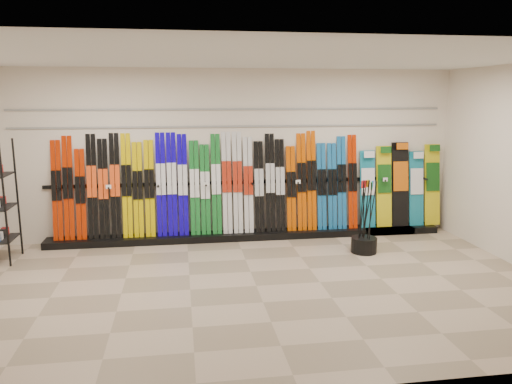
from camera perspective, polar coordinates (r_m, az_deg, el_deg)
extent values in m
plane|color=gray|center=(6.87, 0.04, -10.68)|extent=(8.00, 8.00, 0.00)
plane|color=beige|center=(8.92, -2.41, 4.31)|extent=(8.00, 0.00, 8.00)
plane|color=silver|center=(6.40, 0.04, 15.15)|extent=(8.00, 8.00, 0.00)
cube|color=black|center=(9.02, -0.76, -4.95)|extent=(8.00, 0.40, 0.12)
cube|color=#B12301|center=(9.05, -21.82, 0.16)|extent=(0.17, 0.28, 1.68)
cube|color=#B12301|center=(9.01, -20.67, 0.42)|extent=(0.17, 0.29, 1.75)
cube|color=#B12301|center=(8.97, -19.42, -0.26)|extent=(0.17, 0.25, 1.53)
cube|color=black|center=(8.94, -18.23, 0.58)|extent=(0.17, 0.29, 1.78)
cube|color=black|center=(8.91, -17.03, 0.35)|extent=(0.17, 0.28, 1.69)
cube|color=black|center=(8.88, -15.79, 0.69)|extent=(0.17, 0.29, 1.79)
cube|color=#D2B500|center=(8.86, -14.56, 0.71)|extent=(0.17, 0.29, 1.78)
cube|color=#D2B500|center=(8.84, -13.35, 0.25)|extent=(0.17, 0.27, 1.63)
cube|color=#D2B500|center=(8.83, -12.08, 0.39)|extent=(0.17, 0.27, 1.66)
cube|color=#1000B8|center=(8.82, -10.80, 0.87)|extent=(0.17, 0.30, 1.80)
cube|color=#1000B8|center=(8.81, -9.59, 0.95)|extent=(0.17, 0.30, 1.81)
cube|color=#1000B8|center=(8.81, -8.36, 0.81)|extent=(0.17, 0.29, 1.76)
cube|color=#166E27|center=(8.82, -7.02, 0.48)|extent=(0.17, 0.27, 1.64)
cube|color=#166E27|center=(8.82, -5.82, 0.28)|extent=(0.17, 0.26, 1.57)
cube|color=#166E27|center=(8.83, -4.58, 0.90)|extent=(0.17, 0.29, 1.75)
cube|color=silver|center=(8.85, -3.36, 1.17)|extent=(0.17, 0.30, 1.82)
cube|color=silver|center=(8.87, -2.13, 1.18)|extent=(0.17, 0.30, 1.82)
cube|color=silver|center=(8.89, -0.89, 0.80)|extent=(0.17, 0.28, 1.69)
cube|color=black|center=(8.92, 0.35, 0.59)|extent=(0.17, 0.27, 1.62)
cube|color=black|center=(8.95, 1.63, 1.05)|extent=(0.17, 0.29, 1.75)
cube|color=black|center=(8.99, 2.77, 0.76)|extent=(0.17, 0.27, 1.65)
cube|color=#C74A00|center=(9.03, 4.04, 0.39)|extent=(0.17, 0.25, 1.52)
cube|color=#C74A00|center=(9.07, 5.23, 1.14)|extent=(0.17, 0.29, 1.74)
cube|color=#C74A00|center=(9.12, 6.36, 1.33)|extent=(0.17, 0.30, 1.80)
cube|color=#165C9A|center=(9.17, 7.51, 0.63)|extent=(0.17, 0.26, 1.57)
cube|color=#165C9A|center=(9.23, 8.70, 0.65)|extent=(0.17, 0.26, 1.56)
cube|color=#165C9A|center=(9.28, 9.77, 1.05)|extent=(0.17, 0.28, 1.68)
cube|color=#B12301|center=(9.35, 10.97, 1.16)|extent=(0.17, 0.28, 1.71)
cube|color=#14728C|center=(9.47, 12.63, 0.32)|extent=(0.28, 0.22, 1.42)
cube|color=gold|center=(9.58, 14.41, 0.61)|extent=(0.29, 0.23, 1.50)
cube|color=black|center=(9.71, 16.15, 0.84)|extent=(0.32, 0.24, 1.56)
cube|color=#14728C|center=(9.85, 17.84, 0.38)|extent=(0.28, 0.22, 1.39)
cube|color=gold|center=(10.00, 19.48, 0.79)|extent=(0.30, 0.23, 1.52)
cylinder|color=black|center=(8.41, 12.23, -5.94)|extent=(0.42, 0.42, 0.25)
cylinder|color=black|center=(8.28, 12.21, -2.72)|extent=(0.04, 0.10, 1.18)
cylinder|color=black|center=(8.32, 12.45, -2.66)|extent=(0.03, 0.13, 1.18)
cylinder|color=black|center=(8.30, 12.05, -2.67)|extent=(0.07, 0.11, 1.18)
cylinder|color=black|center=(8.34, 12.52, -2.63)|extent=(0.15, 0.14, 1.17)
cylinder|color=black|center=(8.24, 11.90, -2.77)|extent=(0.06, 0.05, 1.18)
cylinder|color=black|center=(8.33, 12.41, -2.64)|extent=(0.09, 0.06, 1.18)
cylinder|color=black|center=(8.25, 13.00, -2.80)|extent=(0.14, 0.06, 1.18)
cylinder|color=black|center=(8.16, 12.91, -2.95)|extent=(0.07, 0.13, 1.18)
cube|color=gray|center=(8.86, -2.42, 7.51)|extent=(7.60, 0.02, 0.03)
cube|color=gray|center=(8.85, -2.44, 9.45)|extent=(7.60, 0.02, 0.03)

